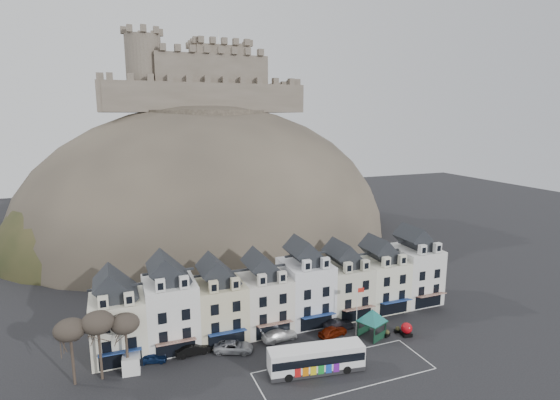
# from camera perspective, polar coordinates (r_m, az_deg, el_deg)

# --- Properties ---
(ground) EXTENTS (300.00, 300.00, 0.00)m
(ground) POSITION_cam_1_polar(r_m,az_deg,el_deg) (57.04, 7.18, -22.29)
(ground) COLOR black
(ground) RESTS_ON ground
(coach_bay_markings) EXTENTS (22.00, 7.50, 0.01)m
(coach_bay_markings) POSITION_cam_1_polar(r_m,az_deg,el_deg) (58.79, 8.39, -21.21)
(coach_bay_markings) COLOR silver
(coach_bay_markings) RESTS_ON ground
(townhouse_terrace) EXTENTS (54.40, 9.35, 11.80)m
(townhouse_terrace) POSITION_cam_1_polar(r_m,az_deg,el_deg) (67.38, 0.77, -11.64)
(townhouse_terrace) COLOR white
(townhouse_terrace) RESTS_ON ground
(castle_hill) EXTENTS (100.00, 76.00, 68.00)m
(castle_hill) POSITION_cam_1_polar(r_m,az_deg,el_deg) (117.46, -8.59, -4.50)
(castle_hill) COLOR #38322B
(castle_hill) RESTS_ON ground
(castle) EXTENTS (50.20, 22.20, 22.00)m
(castle) POSITION_cam_1_polar(r_m,az_deg,el_deg) (120.27, -10.29, 15.09)
(castle) COLOR brown
(castle) RESTS_ON ground
(tree_left_far) EXTENTS (3.61, 3.61, 8.24)m
(tree_left_far) POSITION_cam_1_polar(r_m,az_deg,el_deg) (57.75, -25.76, -15.08)
(tree_left_far) COLOR #342B21
(tree_left_far) RESTS_ON ground
(tree_left_mid) EXTENTS (3.78, 3.78, 8.64)m
(tree_left_mid) POSITION_cam_1_polar(r_m,az_deg,el_deg) (57.39, -22.71, -14.61)
(tree_left_mid) COLOR #342B21
(tree_left_mid) RESTS_ON ground
(tree_left_near) EXTENTS (3.43, 3.43, 7.84)m
(tree_left_near) POSITION_cam_1_polar(r_m,az_deg,el_deg) (57.63, -19.58, -15.03)
(tree_left_near) COLOR #342B21
(tree_left_near) RESTS_ON ground
(bus) EXTENTS (12.20, 4.49, 3.37)m
(bus) POSITION_cam_1_polar(r_m,az_deg,el_deg) (57.34, 4.74, -19.85)
(bus) COLOR #262628
(bus) RESTS_ON ground
(bus_shelter) EXTENTS (6.17, 6.17, 4.24)m
(bus_shelter) POSITION_cam_1_polar(r_m,az_deg,el_deg) (65.40, 11.96, -14.55)
(bus_shelter) COLOR #0F2F1F
(bus_shelter) RESTS_ON ground
(red_buoy) EXTENTS (1.60, 1.60, 1.98)m
(red_buoy) POSITION_cam_1_polar(r_m,az_deg,el_deg) (67.90, 16.19, -15.90)
(red_buoy) COLOR black
(red_buoy) RESTS_ON ground
(flagpole) EXTENTS (1.08, 0.15, 7.48)m
(flagpole) POSITION_cam_1_polar(r_m,az_deg,el_deg) (64.95, 10.08, -13.71)
(flagpole) COLOR silver
(flagpole) RESTS_ON ground
(white_van) EXTENTS (2.55, 4.95, 2.18)m
(white_van) POSITION_cam_1_polar(r_m,az_deg,el_deg) (61.48, -18.77, -18.99)
(white_van) COLOR white
(white_van) RESTS_ON ground
(planter_west) EXTENTS (1.14, 0.84, 1.02)m
(planter_west) POSITION_cam_1_polar(r_m,az_deg,el_deg) (67.23, 13.79, -16.55)
(planter_west) COLOR black
(planter_west) RESTS_ON ground
(planter_east) EXTENTS (1.00, 0.66, 0.95)m
(planter_east) POSITION_cam_1_polar(r_m,az_deg,el_deg) (68.71, 15.10, -16.02)
(planter_east) COLOR black
(planter_east) RESTS_ON ground
(car_navy) EXTENTS (3.87, 2.28, 1.24)m
(car_navy) POSITION_cam_1_polar(r_m,az_deg,el_deg) (61.80, -16.33, -19.17)
(car_navy) COLOR #0D1E45
(car_navy) RESTS_ON ground
(car_black) EXTENTS (4.84, 1.95, 1.57)m
(car_black) POSITION_cam_1_polar(r_m,az_deg,el_deg) (62.23, -11.30, -18.53)
(car_black) COLOR black
(car_black) RESTS_ON ground
(car_silver) EXTENTS (5.72, 4.28, 1.46)m
(car_silver) POSITION_cam_1_polar(r_m,az_deg,el_deg) (62.03, -6.08, -18.52)
(car_silver) COLOR #A1A3A9
(car_silver) RESTS_ON ground
(car_white) EXTENTS (5.43, 2.67, 1.52)m
(car_white) POSITION_cam_1_polar(r_m,az_deg,el_deg) (64.50, -0.06, -17.19)
(car_white) COLOR silver
(car_white) RESTS_ON ground
(car_maroon) EXTENTS (4.77, 2.82, 1.52)m
(car_maroon) POSITION_cam_1_polar(r_m,az_deg,el_deg) (65.84, 6.90, -16.65)
(car_maroon) COLOR #5F1505
(car_maroon) RESTS_ON ground
(car_charcoal) EXTENTS (4.49, 1.69, 1.47)m
(car_charcoal) POSITION_cam_1_polar(r_m,az_deg,el_deg) (67.84, 7.62, -15.82)
(car_charcoal) COLOR black
(car_charcoal) RESTS_ON ground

